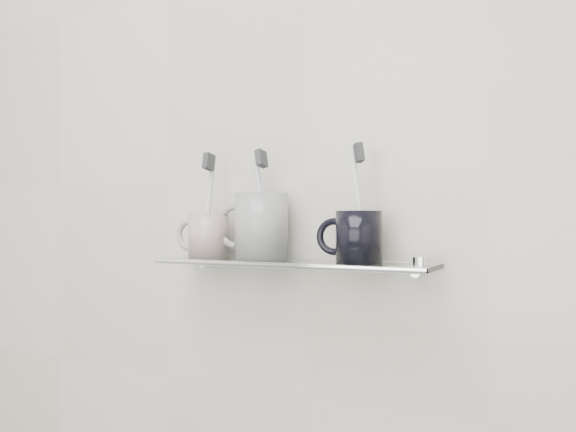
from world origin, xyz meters
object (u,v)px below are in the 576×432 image
Objects in this scene: mug_left at (209,235)px; mug_right at (359,237)px; shelf_glass at (290,263)px; mug_center at (261,226)px.

mug_left is 0.99× the size of mug_right.
mug_left is 0.30m from mug_right.
mug_right reaches higher than shelf_glass.
shelf_glass is at bearing 6.21° from mug_left.
shelf_glass is at bearing 14.44° from mug_center.
mug_left is at bearing 178.36° from shelf_glass.
mug_left reaches higher than shelf_glass.
mug_left is 0.12m from mug_center.
shelf_glass is at bearing -173.27° from mug_right.
mug_right is at bearing 7.85° from mug_left.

